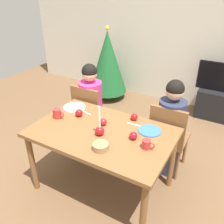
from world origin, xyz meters
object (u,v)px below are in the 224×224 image
Objects in this scene: tv at (223,78)px; apple_by_left_plate at (134,117)px; chair_right at (168,135)px; apple_near_candle at (133,136)px; candle_centerpiece at (100,129)px; bowl_walnuts at (101,146)px; plate_left at (75,107)px; chair_left at (90,112)px; person_right_child at (170,130)px; apple_by_right_mug at (103,122)px; tv_stand at (217,104)px; plate_right at (150,131)px; christmas_tree at (108,62)px; mug_right at (147,144)px; dining_table at (102,138)px; apple_far_edge at (79,113)px; mug_left at (57,113)px; person_left_child at (91,108)px.

tv is 10.58× the size of apple_by_left_plate.
chair_right is 11.72× the size of apple_near_candle.
candle_centerpiece is 0.22m from bowl_walnuts.
chair_left is at bearing 95.42° from plate_left.
person_right_child reaches higher than apple_by_right_mug.
plate_right is (-0.41, -2.07, 0.52)m from tv_stand.
chair_right is 1.13m from plate_left.
person_right_child reaches higher than chair_right.
christmas_tree reaches higher than person_right_child.
plate_left is at bearing 162.21° from apple_by_right_mug.
mug_right is at bearing -14.92° from apple_by_right_mug.
dining_table is 0.31m from bowl_walnuts.
christmas_tree is at bearing 112.07° from chair_left.
apple_by_left_plate is at bearing 7.35° from plate_left.
apple_far_edge is (-0.39, 0.20, -0.02)m from candle_centerpiece.
tv is 5.72× the size of mug_left.
mug_right is (-0.33, -2.34, 0.55)m from tv_stand.
tv is 9.50× the size of apple_far_edge.
plate_left is 0.22m from apple_far_edge.
mug_right is 1.55× the size of apple_near_candle.
apple_by_left_plate is at bearing 62.46° from dining_table.
candle_centerpiece is (0.59, -0.71, 0.25)m from person_left_child.
plate_left is 0.90m from apple_near_candle.
apple_far_edge is (-0.70, 0.10, 0.00)m from apple_near_candle.
person_right_child reaches higher than apple_near_candle.
plate_left is at bearing 178.28° from plate_right.
christmas_tree is 18.32× the size of apple_by_left_plate.
candle_centerpiece is at bearing -124.56° from person_right_child.
plate_right is at bearing 15.75° from apple_by_right_mug.
mug_right is (1.05, -0.03, -0.01)m from mug_left.
apple_by_left_plate is (0.76, -0.29, 0.22)m from person_left_child.
tv is 3.46× the size of plate_right.
plate_left is at bearing -160.11° from person_right_child.
apple_far_edge is (-0.79, -0.11, 0.04)m from plate_right.
apple_by_right_mug is at bearing -164.25° from plate_right.
chair_left is at bearing 161.55° from apple_by_left_plate.
person_right_child is 0.99m from bowl_walnuts.
apple_by_right_mug is at bearing 110.87° from candle_centerpiece.
chair_right reaches higher than dining_table.
mug_right is 0.41m from bowl_walnuts.
christmas_tree is at bearing 119.39° from bowl_walnuts.
mug_left is 0.74m from bowl_walnuts.
bowl_walnuts is 0.34m from apple_near_candle.
mug_right is (0.47, 0.03, -0.02)m from candle_centerpiece.
person_left_child reaches higher than apple_near_candle.
tv_stand is 7.69× the size of apple_far_edge.
candle_centerpiece is at bearing -5.66° from mug_left.
mug_right is at bearing -32.59° from person_left_child.
apple_far_edge is (-0.33, 0.02, 0.00)m from apple_by_right_mug.
tv_stand is at bearing 59.14° from mug_left.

